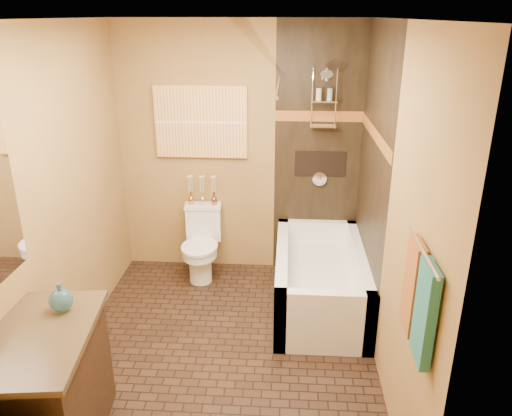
# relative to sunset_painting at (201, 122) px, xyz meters

# --- Properties ---
(floor) EXTENTS (3.00, 3.00, 0.00)m
(floor) POSITION_rel_sunset_painting_xyz_m (0.37, -1.48, -1.55)
(floor) COLOR black
(floor) RESTS_ON ground
(wall_left) EXTENTS (0.02, 3.00, 2.50)m
(wall_left) POSITION_rel_sunset_painting_xyz_m (-0.83, -1.48, -0.30)
(wall_left) COLOR #A77E40
(wall_left) RESTS_ON floor
(wall_right) EXTENTS (0.02, 3.00, 2.50)m
(wall_right) POSITION_rel_sunset_painting_xyz_m (1.57, -1.48, -0.30)
(wall_right) COLOR #A77E40
(wall_right) RESTS_ON floor
(wall_back) EXTENTS (2.40, 0.02, 2.50)m
(wall_back) POSITION_rel_sunset_painting_xyz_m (0.37, 0.02, -0.30)
(wall_back) COLOR #A77E40
(wall_back) RESTS_ON floor
(wall_front) EXTENTS (2.40, 0.02, 2.50)m
(wall_front) POSITION_rel_sunset_painting_xyz_m (0.37, -2.98, -0.30)
(wall_front) COLOR #A77E40
(wall_front) RESTS_ON floor
(ceiling) EXTENTS (3.00, 3.00, 0.00)m
(ceiling) POSITION_rel_sunset_painting_xyz_m (0.37, -1.48, 0.95)
(ceiling) COLOR silver
(ceiling) RESTS_ON wall_back
(alcove_tile_back) EXTENTS (0.85, 0.01, 2.50)m
(alcove_tile_back) POSITION_rel_sunset_painting_xyz_m (1.14, 0.01, -0.30)
(alcove_tile_back) COLOR black
(alcove_tile_back) RESTS_ON wall_back
(alcove_tile_right) EXTENTS (0.01, 1.50, 2.50)m
(alcove_tile_right) POSITION_rel_sunset_painting_xyz_m (1.56, -0.73, -0.30)
(alcove_tile_right) COLOR black
(alcove_tile_right) RESTS_ON wall_right
(mosaic_band_back) EXTENTS (0.85, 0.01, 0.10)m
(mosaic_band_back) POSITION_rel_sunset_painting_xyz_m (1.14, 0.00, 0.07)
(mosaic_band_back) COLOR brown
(mosaic_band_back) RESTS_ON alcove_tile_back
(mosaic_band_right) EXTENTS (0.01, 1.50, 0.10)m
(mosaic_band_right) POSITION_rel_sunset_painting_xyz_m (1.55, -0.73, 0.07)
(mosaic_band_right) COLOR brown
(mosaic_band_right) RESTS_ON alcove_tile_right
(alcove_niche) EXTENTS (0.50, 0.01, 0.25)m
(alcove_niche) POSITION_rel_sunset_painting_xyz_m (1.17, 0.01, -0.40)
(alcove_niche) COLOR black
(alcove_niche) RESTS_ON alcove_tile_back
(shower_fixtures) EXTENTS (0.24, 0.33, 1.16)m
(shower_fixtures) POSITION_rel_sunset_painting_xyz_m (1.17, -0.10, 0.12)
(shower_fixtures) COLOR silver
(shower_fixtures) RESTS_ON floor
(curtain_rod) EXTENTS (0.03, 1.55, 0.03)m
(curtain_rod) POSITION_rel_sunset_painting_xyz_m (0.77, -0.73, 0.47)
(curtain_rod) COLOR silver
(curtain_rod) RESTS_ON wall_back
(towel_bar) EXTENTS (0.02, 0.55, 0.02)m
(towel_bar) POSITION_rel_sunset_painting_xyz_m (1.52, -2.53, -0.10)
(towel_bar) COLOR silver
(towel_bar) RESTS_ON wall_right
(towel_teal) EXTENTS (0.05, 0.22, 0.52)m
(towel_teal) POSITION_rel_sunset_painting_xyz_m (1.53, -2.66, -0.37)
(towel_teal) COLOR #216E62
(towel_teal) RESTS_ON towel_bar
(towel_rust) EXTENTS (0.05, 0.22, 0.52)m
(towel_rust) POSITION_rel_sunset_painting_xyz_m (1.53, -2.40, -0.37)
(towel_rust) COLOR #97551B
(towel_rust) RESTS_ON towel_bar
(sunset_painting) EXTENTS (0.90, 0.04, 0.70)m
(sunset_painting) POSITION_rel_sunset_painting_xyz_m (0.00, 0.00, 0.00)
(sunset_painting) COLOR orange
(sunset_painting) RESTS_ON wall_back
(bathtub) EXTENTS (0.80, 1.50, 0.55)m
(bathtub) POSITION_rel_sunset_painting_xyz_m (1.17, -0.73, -1.33)
(bathtub) COLOR white
(bathtub) RESTS_ON floor
(toilet) EXTENTS (0.38, 0.56, 0.73)m
(toilet) POSITION_rel_sunset_painting_xyz_m (0.00, -0.25, -1.18)
(toilet) COLOR white
(toilet) RESTS_ON floor
(vanity) EXTENTS (0.68, 1.00, 0.84)m
(vanity) POSITION_rel_sunset_painting_xyz_m (-0.55, -2.48, -1.13)
(vanity) COLOR black
(vanity) RESTS_ON floor
(teal_bottle) EXTENTS (0.19, 0.19, 0.23)m
(teal_bottle) POSITION_rel_sunset_painting_xyz_m (-0.51, -2.23, -0.62)
(teal_bottle) COLOR #245D6C
(teal_bottle) RESTS_ON vanity
(bud_vases) EXTENTS (0.30, 0.06, 0.29)m
(bud_vases) POSITION_rel_sunset_painting_xyz_m (0.00, -0.09, -0.66)
(bud_vases) COLOR gold
(bud_vases) RESTS_ON toilet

